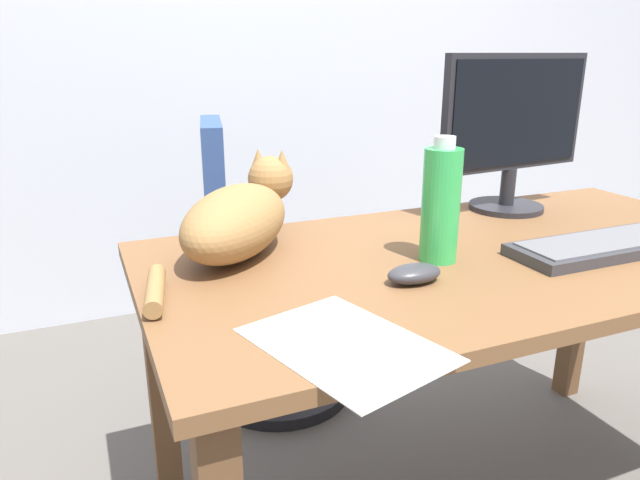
{
  "coord_description": "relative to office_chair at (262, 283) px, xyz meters",
  "views": [
    {
      "loc": [
        -0.8,
        -0.99,
        1.12
      ],
      "look_at": [
        -0.37,
        0.03,
        0.76
      ],
      "focal_mm": 32.85,
      "sensor_mm": 36.0,
      "label": 1
    }
  ],
  "objects": [
    {
      "name": "back_wall",
      "position": [
        0.28,
        0.86,
        0.9
      ],
      "size": [
        6.0,
        0.04,
        2.6
      ],
      "primitive_type": "cube",
      "color": "silver",
      "rests_on": "ground_plane"
    },
    {
      "name": "desk",
      "position": [
        0.28,
        -0.71,
        0.21
      ],
      "size": [
        1.46,
        0.74,
        0.7
      ],
      "color": "brown",
      "rests_on": "ground_plane"
    },
    {
      "name": "office_chair",
      "position": [
        0.0,
        0.0,
        0.0
      ],
      "size": [
        0.49,
        0.48,
        0.93
      ],
      "color": "black",
      "rests_on": "ground_plane"
    },
    {
      "name": "monitor",
      "position": [
        0.57,
        -0.46,
        0.53
      ],
      "size": [
        0.48,
        0.2,
        0.41
      ],
      "color": "#232328",
      "rests_on": "desk"
    },
    {
      "name": "keyboard",
      "position": [
        0.53,
        -0.83,
        0.31
      ],
      "size": [
        0.44,
        0.15,
        0.03
      ],
      "color": "#333338",
      "rests_on": "desk"
    },
    {
      "name": "cat",
      "position": [
        -0.2,
        -0.52,
        0.38
      ],
      "size": [
        0.42,
        0.49,
        0.2
      ],
      "color": "olive",
      "rests_on": "desk"
    },
    {
      "name": "computer_mouse",
      "position": [
        0.05,
        -0.82,
        0.32
      ],
      "size": [
        0.11,
        0.06,
        0.04
      ],
      "primitive_type": "ellipsoid",
      "color": "#333338",
      "rests_on": "desk"
    },
    {
      "name": "paper_sheet",
      "position": [
        -0.18,
        -0.99,
        0.3
      ],
      "size": [
        0.28,
        0.34,
        0.0
      ],
      "primitive_type": "cube",
      "rotation": [
        0.0,
        0.0,
        0.28
      ],
      "color": "white",
      "rests_on": "desk"
    },
    {
      "name": "water_bottle",
      "position": [
        0.16,
        -0.73,
        0.42
      ],
      "size": [
        0.08,
        0.08,
        0.26
      ],
      "color": "green",
      "rests_on": "desk"
    }
  ]
}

